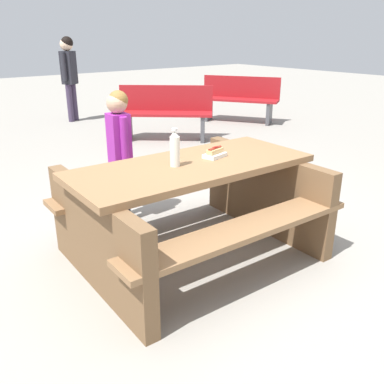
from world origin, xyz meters
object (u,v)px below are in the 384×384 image
child_in_coat (119,140)px  bystander_adult (69,68)px  soda_bottle (175,149)px  park_bench_mid (240,98)px  hotdog_tray (215,153)px  picnic_table (192,202)px  park_bench_near (166,112)px

child_in_coat → bystander_adult: bystander_adult is taller
soda_bottle → park_bench_mid: soda_bottle is taller
hotdog_tray → picnic_table: bearing=-176.1°
child_in_coat → picnic_table: bearing=-85.1°
park_bench_mid → bystander_adult: bearing=140.6°
hotdog_tray → child_in_coat: (-0.31, 0.92, -0.02)m
park_bench_mid → park_bench_near: bearing=-170.8°
bystander_adult → park_bench_near: bearing=-76.8°
hotdog_tray → park_bench_near: park_bench_near is taller
soda_bottle → hotdog_tray: 0.38m
soda_bottle → child_in_coat: child_in_coat is taller
hotdog_tray → bystander_adult: 5.75m
park_bench_near → soda_bottle: bearing=-123.7°
picnic_table → child_in_coat: bearing=94.9°
park_bench_near → park_bench_mid: size_ratio=0.94×
park_bench_near → hotdog_tray: bearing=-118.9°
hotdog_tray → bystander_adult: bystander_adult is taller
child_in_coat → park_bench_near: size_ratio=0.85×
park_bench_mid → picnic_table: bearing=-138.1°
soda_bottle → hotdog_tray: size_ratio=1.37×
soda_bottle → park_bench_near: soda_bottle is taller
child_in_coat → bystander_adult: bearing=71.8°
bystander_adult → soda_bottle: bearing=-105.9°
picnic_table → child_in_coat: size_ratio=1.56×
hotdog_tray → park_bench_mid: size_ratio=0.13×
picnic_table → hotdog_tray: bearing=3.9°
hotdog_tray → bystander_adult: bearing=77.7°
soda_bottle → bystander_adult: bystander_adult is taller
park_bench_mid → child_in_coat: bearing=-147.0°
hotdog_tray → park_bench_mid: (3.74, 3.55, -0.33)m
picnic_table → hotdog_tray: size_ratio=9.27×
soda_bottle → child_in_coat: bearing=86.4°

